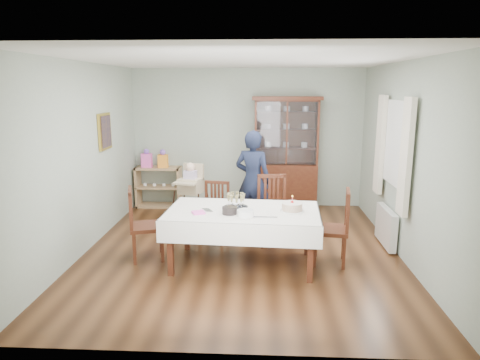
# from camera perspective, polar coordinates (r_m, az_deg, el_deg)

# --- Properties ---
(floor) EXTENTS (5.00, 5.00, 0.00)m
(floor) POSITION_cam_1_polar(r_m,az_deg,el_deg) (6.36, 0.15, -9.33)
(floor) COLOR #593319
(floor) RESTS_ON ground
(room_shell) EXTENTS (5.00, 5.00, 5.00)m
(room_shell) POSITION_cam_1_polar(r_m,az_deg,el_deg) (6.48, 0.39, 6.63)
(room_shell) COLOR #9EAA99
(room_shell) RESTS_ON floor
(dining_table) EXTENTS (2.07, 1.27, 0.76)m
(dining_table) POSITION_cam_1_polar(r_m,az_deg,el_deg) (5.75, 0.39, -7.63)
(dining_table) COLOR #4D2613
(dining_table) RESTS_ON floor
(china_cabinet) EXTENTS (1.30, 0.48, 2.18)m
(china_cabinet) POSITION_cam_1_polar(r_m,az_deg,el_deg) (8.27, 6.12, 3.74)
(china_cabinet) COLOR #4D2613
(china_cabinet) RESTS_ON floor
(sideboard) EXTENTS (0.90, 0.38, 0.80)m
(sideboard) POSITION_cam_1_polar(r_m,az_deg,el_deg) (8.66, -10.76, -0.89)
(sideboard) COLOR tan
(sideboard) RESTS_ON floor
(picture_frame) EXTENTS (0.04, 0.48, 0.58)m
(picture_frame) POSITION_cam_1_polar(r_m,az_deg,el_deg) (7.19, -17.58, 6.19)
(picture_frame) COLOR gold
(picture_frame) RESTS_ON room_shell
(window) EXTENTS (0.04, 1.02, 1.22)m
(window) POSITION_cam_1_polar(r_m,az_deg,el_deg) (6.55, 20.15, 4.58)
(window) COLOR white
(window) RESTS_ON room_shell
(curtain_left) EXTENTS (0.07, 0.30, 1.55)m
(curtain_left) POSITION_cam_1_polar(r_m,az_deg,el_deg) (5.96, 21.25, 2.83)
(curtain_left) COLOR silver
(curtain_left) RESTS_ON room_shell
(curtain_right) EXTENTS (0.07, 0.30, 1.55)m
(curtain_right) POSITION_cam_1_polar(r_m,az_deg,el_deg) (7.14, 18.19, 4.49)
(curtain_right) COLOR silver
(curtain_right) RESTS_ON room_shell
(radiator) EXTENTS (0.10, 0.80, 0.55)m
(radiator) POSITION_cam_1_polar(r_m,az_deg,el_deg) (6.80, 18.89, -5.89)
(radiator) COLOR white
(radiator) RESTS_ON floor
(chair_far_left) EXTENTS (0.48, 0.48, 0.92)m
(chair_far_left) POSITION_cam_1_polar(r_m,az_deg,el_deg) (6.64, -3.44, -5.89)
(chair_far_left) COLOR #4D2613
(chair_far_left) RESTS_ON floor
(chair_far_right) EXTENTS (0.52, 0.52, 1.03)m
(chair_far_right) POSITION_cam_1_polar(r_m,az_deg,el_deg) (6.56, 4.41, -5.82)
(chair_far_right) COLOR #4D2613
(chair_far_right) RESTS_ON floor
(chair_end_left) EXTENTS (0.56, 0.56, 1.01)m
(chair_end_left) POSITION_cam_1_polar(r_m,az_deg,el_deg) (6.11, -12.40, -7.55)
(chair_end_left) COLOR #4D2613
(chair_end_left) RESTS_ON floor
(chair_end_right) EXTENTS (0.52, 0.52, 1.02)m
(chair_end_right) POSITION_cam_1_polar(r_m,az_deg,el_deg) (5.95, 12.07, -8.04)
(chair_end_right) COLOR #4D2613
(chair_end_right) RESTS_ON floor
(woman) EXTENTS (0.71, 0.58, 1.67)m
(woman) POSITION_cam_1_polar(r_m,az_deg,el_deg) (7.04, 1.73, -0.09)
(woman) COLOR black
(woman) RESTS_ON floor
(high_chair) EXTENTS (0.61, 0.61, 1.10)m
(high_chair) POSITION_cam_1_polar(r_m,az_deg,el_deg) (7.37, -6.55, -2.83)
(high_chair) COLOR black
(high_chair) RESTS_ON floor
(champagne_tray) EXTENTS (0.33, 0.33, 0.20)m
(champagne_tray) POSITION_cam_1_polar(r_m,az_deg,el_deg) (5.72, -0.57, -3.11)
(champagne_tray) COLOR silver
(champagne_tray) RESTS_ON dining_table
(birthday_cake) EXTENTS (0.31, 0.31, 0.21)m
(birthday_cake) POSITION_cam_1_polar(r_m,az_deg,el_deg) (5.61, 6.96, -3.61)
(birthday_cake) COLOR white
(birthday_cake) RESTS_ON dining_table
(plate_stack_dark) EXTENTS (0.26, 0.26, 0.09)m
(plate_stack_dark) POSITION_cam_1_polar(r_m,az_deg,el_deg) (5.46, -1.39, -4.07)
(plate_stack_dark) COLOR black
(plate_stack_dark) RESTS_ON dining_table
(plate_stack_white) EXTENTS (0.25, 0.25, 0.09)m
(plate_stack_white) POSITION_cam_1_polar(r_m,az_deg,el_deg) (5.34, 0.76, -4.46)
(plate_stack_white) COLOR white
(plate_stack_white) RESTS_ON dining_table
(napkin_stack) EXTENTS (0.20, 0.20, 0.02)m
(napkin_stack) POSITION_cam_1_polar(r_m,az_deg,el_deg) (5.52, -5.57, -4.33)
(napkin_stack) COLOR #FF5DC6
(napkin_stack) RESTS_ON dining_table
(cutlery) EXTENTS (0.19, 0.21, 0.01)m
(cutlery) POSITION_cam_1_polar(r_m,az_deg,el_deg) (5.64, -4.76, -4.00)
(cutlery) COLOR silver
(cutlery) RESTS_ON dining_table
(cake_knife) EXTENTS (0.31, 0.04, 0.01)m
(cake_knife) POSITION_cam_1_polar(r_m,az_deg,el_deg) (5.33, 3.36, -4.96)
(cake_knife) COLOR silver
(cake_knife) RESTS_ON dining_table
(gift_bag_pink) EXTENTS (0.20, 0.13, 0.37)m
(gift_bag_pink) POSITION_cam_1_polar(r_m,az_deg,el_deg) (8.58, -12.33, 2.75)
(gift_bag_pink) COLOR #FF5DC6
(gift_bag_pink) RESTS_ON sideboard
(gift_bag_orange) EXTENTS (0.20, 0.15, 0.36)m
(gift_bag_orange) POSITION_cam_1_polar(r_m,az_deg,el_deg) (8.50, -10.24, 2.73)
(gift_bag_orange) COLOR orange
(gift_bag_orange) RESTS_ON sideboard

